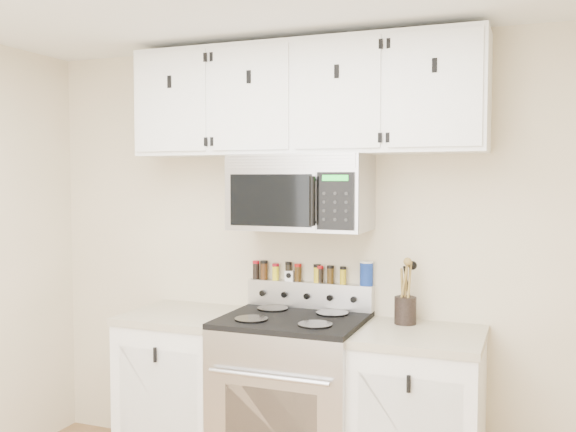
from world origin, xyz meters
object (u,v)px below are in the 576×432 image
(microwave, at_px, (301,192))
(utensil_crock, at_px, (405,308))
(range, at_px, (293,400))
(salt_canister, at_px, (366,273))

(microwave, xyz_separation_m, utensil_crock, (0.58, 0.06, -0.62))
(range, relative_size, microwave, 1.45)
(salt_canister, bearing_deg, microwave, -155.39)
(range, height_order, microwave, microwave)
(microwave, height_order, utensil_crock, microwave)
(utensil_crock, relative_size, salt_canister, 2.48)
(microwave, bearing_deg, range, -90.23)
(range, distance_m, salt_canister, 0.81)
(utensil_crock, xyz_separation_m, salt_canister, (-0.24, 0.10, 0.16))
(utensil_crock, bearing_deg, microwave, -174.29)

